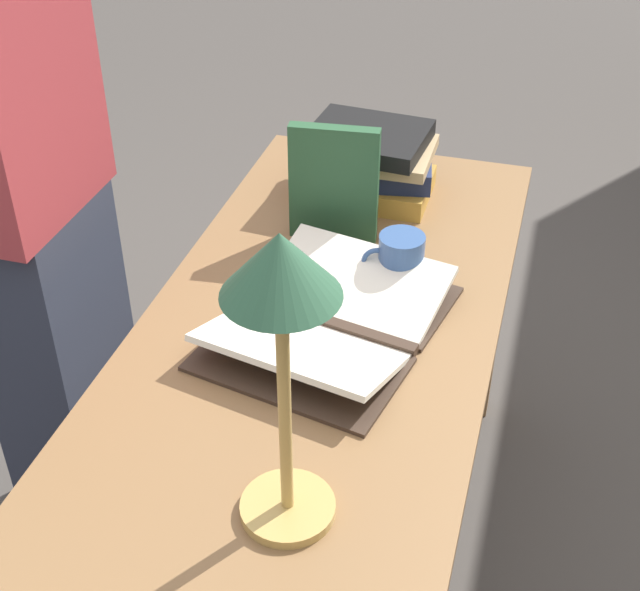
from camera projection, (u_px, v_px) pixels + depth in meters
reading_desk at (313, 379)px, 1.68m from camera, size 1.55×0.65×0.76m
open_book at (329, 320)px, 1.62m from camera, size 0.52×0.44×0.07m
book_stack_tall at (367, 163)px, 1.99m from camera, size 0.23×0.31×0.16m
book_standing_upright at (334, 184)px, 1.82m from camera, size 0.05×0.19×0.25m
reading_lamp at (282, 310)px, 1.07m from camera, size 0.15×0.15×0.47m
coffee_mug at (400, 259)px, 1.73m from camera, size 0.09×0.12×0.10m
person_reader at (27, 190)px, 1.75m from camera, size 0.36×0.23×1.80m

